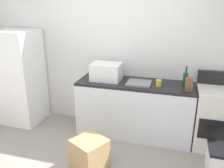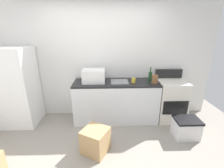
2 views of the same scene
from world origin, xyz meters
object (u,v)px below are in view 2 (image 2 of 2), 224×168
(knife_block, at_px, (155,79))
(storage_bin, at_px, (186,128))
(stove_oven, at_px, (170,100))
(cardboard_box_medium, at_px, (96,141))
(coffee_mug, at_px, (134,80))
(refrigerator, at_px, (17,87))
(microwave, at_px, (94,76))
(wine_bottle, at_px, (150,76))

(knife_block, relative_size, storage_bin, 0.39)
(stove_oven, xyz_separation_m, knife_block, (-0.44, -0.14, 0.52))
(cardboard_box_medium, bearing_deg, coffee_mug, 51.00)
(refrigerator, relative_size, microwave, 3.56)
(coffee_mug, xyz_separation_m, cardboard_box_medium, (-0.75, -0.93, -0.74))
(refrigerator, height_order, wine_bottle, refrigerator)
(coffee_mug, bearing_deg, stove_oven, 4.94)
(stove_oven, height_order, knife_block, stove_oven)
(coffee_mug, height_order, storage_bin, coffee_mug)
(wine_bottle, bearing_deg, refrigerator, -178.20)
(coffee_mug, bearing_deg, refrigerator, 179.55)
(knife_block, xyz_separation_m, storage_bin, (0.51, -0.53, -0.80))
(wine_bottle, bearing_deg, knife_block, -74.54)
(refrigerator, height_order, coffee_mug, refrigerator)
(refrigerator, distance_m, knife_block, 2.84)
(refrigerator, distance_m, stove_oven, 3.29)
(knife_block, bearing_deg, stove_oven, 18.11)
(coffee_mug, relative_size, knife_block, 0.56)
(wine_bottle, relative_size, knife_block, 1.67)
(wine_bottle, height_order, cardboard_box_medium, wine_bottle)
(refrigerator, bearing_deg, microwave, 1.95)
(coffee_mug, bearing_deg, microwave, 175.00)
(knife_block, bearing_deg, wine_bottle, 105.46)
(wine_bottle, bearing_deg, coffee_mug, -164.01)
(refrigerator, height_order, storage_bin, refrigerator)
(cardboard_box_medium, bearing_deg, stove_oven, 31.98)
(refrigerator, xyz_separation_m, knife_block, (2.83, -0.09, 0.17))
(stove_oven, distance_m, storage_bin, 0.73)
(refrigerator, bearing_deg, wine_bottle, 1.80)
(refrigerator, bearing_deg, knife_block, -1.77)
(microwave, height_order, cardboard_box_medium, microwave)
(microwave, bearing_deg, stove_oven, 0.04)
(refrigerator, xyz_separation_m, microwave, (1.58, 0.05, 0.22))
(microwave, relative_size, knife_block, 2.56)
(storage_bin, bearing_deg, wine_bottle, 128.43)
(knife_block, height_order, cardboard_box_medium, knife_block)
(microwave, height_order, storage_bin, microwave)
(wine_bottle, xyz_separation_m, cardboard_box_medium, (-1.13, -1.04, -0.80))
(microwave, xyz_separation_m, coffee_mug, (0.83, -0.07, -0.09))
(stove_oven, xyz_separation_m, microwave, (-1.69, -0.00, 0.57))
(wine_bottle, bearing_deg, cardboard_box_medium, -137.32)
(coffee_mug, bearing_deg, wine_bottle, 15.99)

